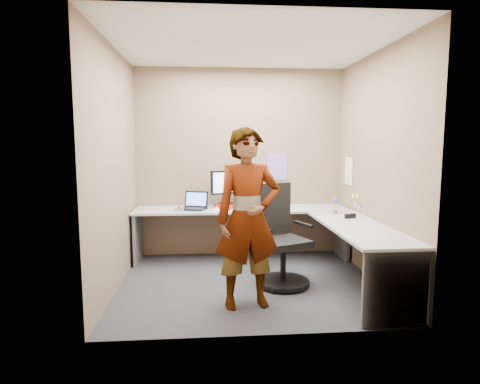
{
  "coord_description": "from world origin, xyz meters",
  "views": [
    {
      "loc": [
        -0.48,
        -4.53,
        1.64
      ],
      "look_at": [
        -0.08,
        0.25,
        1.05
      ],
      "focal_mm": 30.0,
      "sensor_mm": 36.0,
      "label": 1
    }
  ],
  "objects": [
    {
      "name": "person",
      "position": [
        -0.08,
        -0.65,
        0.9
      ],
      "size": [
        0.71,
        0.53,
        1.79
      ],
      "primitive_type": "imported",
      "rotation": [
        0.0,
        0.0,
        0.16
      ],
      "color": "#999399",
      "rests_on": "ground"
    },
    {
      "name": "trackball_mouse",
      "position": [
        -0.85,
        0.79,
        0.76
      ],
      "size": [
        0.12,
        0.08,
        0.07
      ],
      "color": "#B7B7BC",
      "rests_on": "desk"
    },
    {
      "name": "monitor",
      "position": [
        -0.2,
        1.01,
        1.07
      ],
      "size": [
        0.46,
        0.25,
        0.47
      ],
      "rotation": [
        0.0,
        0.0,
        0.42
      ],
      "color": "black",
      "rests_on": "paper_ream"
    },
    {
      "name": "stapler",
      "position": [
        1.25,
        0.13,
        0.76
      ],
      "size": [
        0.15,
        0.09,
        0.05
      ],
      "primitive_type": "cube",
      "rotation": [
        0.0,
        0.0,
        0.36
      ],
      "color": "black",
      "rests_on": "desk"
    },
    {
      "name": "sticky_note_a",
      "position": [
        1.49,
        0.55,
        0.95
      ],
      "size": [
        0.01,
        0.07,
        0.07
      ],
      "primitive_type": "cube",
      "color": "#F2E059",
      "rests_on": "wall_right"
    },
    {
      "name": "sticky_note_b",
      "position": [
        1.49,
        0.6,
        0.82
      ],
      "size": [
        0.01,
        0.07,
        0.07
      ],
      "primitive_type": "cube",
      "color": "pink",
      "rests_on": "wall_right"
    },
    {
      "name": "desk",
      "position": [
        0.44,
        0.39,
        0.59
      ],
      "size": [
        2.98,
        2.58,
        0.73
      ],
      "color": "#A1A1A1",
      "rests_on": "ground"
    },
    {
      "name": "origami",
      "position": [
        -0.36,
        0.84,
        0.76
      ],
      "size": [
        0.1,
        0.1,
        0.06
      ],
      "primitive_type": "cone",
      "color": "white",
      "rests_on": "desk"
    },
    {
      "name": "office_chair",
      "position": [
        0.36,
        -0.05,
        0.47
      ],
      "size": [
        0.67,
        0.67,
        1.15
      ],
      "rotation": [
        0.0,
        0.0,
        0.4
      ],
      "color": "black",
      "rests_on": "ground"
    },
    {
      "name": "ceiling",
      "position": [
        0.0,
        0.0,
        2.7
      ],
      "size": [
        3.0,
        3.0,
        0.0
      ],
      "primitive_type": "plane",
      "rotation": [
        3.14,
        0.0,
        0.0
      ],
      "color": "white",
      "rests_on": "wall_back"
    },
    {
      "name": "calendar_purple",
      "position": [
        0.55,
        1.29,
        1.3
      ],
      "size": [
        0.3,
        0.01,
        0.4
      ],
      "primitive_type": "cube",
      "color": "#846BB7",
      "rests_on": "wall_back"
    },
    {
      "name": "laptop",
      "position": [
        -0.65,
        0.97,
        0.79
      ],
      "size": [
        0.41,
        0.37,
        0.24
      ],
      "rotation": [
        0.0,
        0.0,
        -0.34
      ],
      "color": "black",
      "rests_on": "desk"
    },
    {
      "name": "flower",
      "position": [
        1.17,
        0.46,
        0.87
      ],
      "size": [
        0.07,
        0.07,
        0.22
      ],
      "color": "brown",
      "rests_on": "desk"
    },
    {
      "name": "calendar_white",
      "position": [
        1.49,
        0.9,
        1.25
      ],
      "size": [
        0.01,
        0.28,
        0.38
      ],
      "primitive_type": "cube",
      "color": "white",
      "rests_on": "wall_right"
    },
    {
      "name": "wall_right",
      "position": [
        1.5,
        0.0,
        1.35
      ],
      "size": [
        0.0,
        2.7,
        2.7
      ],
      "primitive_type": "plane",
      "rotation": [
        1.57,
        0.0,
        -1.57
      ],
      "color": "brown",
      "rests_on": "ground"
    },
    {
      "name": "wall_left",
      "position": [
        -1.5,
        0.0,
        1.35
      ],
      "size": [
        0.0,
        2.7,
        2.7
      ],
      "primitive_type": "plane",
      "rotation": [
        1.57,
        0.0,
        1.57
      ],
      "color": "brown",
      "rests_on": "ground"
    },
    {
      "name": "ground",
      "position": [
        0.0,
        0.0,
        0.0
      ],
      "size": [
        3.0,
        3.0,
        0.0
      ],
      "primitive_type": "plane",
      "color": "#2A2A2F",
      "rests_on": "ground"
    },
    {
      "name": "sticky_note_d",
      "position": [
        1.49,
        0.7,
        0.92
      ],
      "size": [
        0.01,
        0.07,
        0.07
      ],
      "primitive_type": "cube",
      "color": "#F2E059",
      "rests_on": "wall_right"
    },
    {
      "name": "paper_ream",
      "position": [
        -0.2,
        0.99,
        0.76
      ],
      "size": [
        0.37,
        0.33,
        0.06
      ],
      "primitive_type": "cube",
      "rotation": [
        0.0,
        0.0,
        0.42
      ],
      "color": "red",
      "rests_on": "desk"
    },
    {
      "name": "wall_back",
      "position": [
        0.0,
        1.3,
        1.35
      ],
      "size": [
        3.0,
        0.0,
        3.0
      ],
      "primitive_type": "plane",
      "rotation": [
        1.57,
        0.0,
        0.0
      ],
      "color": "brown",
      "rests_on": "ground"
    },
    {
      "name": "sticky_note_c",
      "position": [
        1.49,
        0.48,
        0.8
      ],
      "size": [
        0.01,
        0.07,
        0.07
      ],
      "primitive_type": "cube",
      "color": "pink",
      "rests_on": "wall_right"
    }
  ]
}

